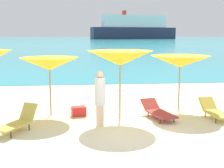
% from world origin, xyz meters
% --- Properties ---
extents(ground_plane, '(50.00, 100.00, 0.30)m').
position_xyz_m(ground_plane, '(0.00, 10.00, -0.15)').
color(ground_plane, beige).
extents(ocean_water, '(650.00, 440.00, 0.02)m').
position_xyz_m(ocean_water, '(0.00, 229.31, 0.01)').
color(ocean_water, '#2DADBC').
rests_on(ocean_water, ground_plane).
extents(umbrella_3, '(2.22, 2.22, 2.12)m').
position_xyz_m(umbrella_3, '(-2.61, 2.73, 1.89)').
color(umbrella_3, '#9E7F59').
rests_on(umbrella_3, ground_plane).
extents(umbrella_4, '(2.32, 2.32, 2.40)m').
position_xyz_m(umbrella_4, '(-0.15, 1.90, 2.14)').
color(umbrella_4, '#9E7F59').
rests_on(umbrella_4, ground_plane).
extents(umbrella_5, '(2.49, 2.49, 2.15)m').
position_xyz_m(umbrella_5, '(2.28, 2.87, 1.92)').
color(umbrella_5, '#9E7F59').
rests_on(umbrella_5, ground_plane).
extents(lounge_chair_1, '(1.16, 1.55, 0.76)m').
position_xyz_m(lounge_chair_1, '(-3.41, 0.87, 0.32)').
color(lounge_chair_1, '#D8BF4C').
rests_on(lounge_chair_1, ground_plane).
extents(lounge_chair_3, '(0.67, 1.59, 0.61)m').
position_xyz_m(lounge_chair_3, '(3.21, 1.71, 0.27)').
color(lounge_chair_3, '#D8BF4C').
rests_on(lounge_chair_3, ground_plane).
extents(lounge_chair_6, '(1.02, 1.81, 0.56)m').
position_xyz_m(lounge_chair_6, '(1.21, 1.89, 0.26)').
color(lounge_chair_6, '#A53333').
rests_on(lounge_chair_6, ground_plane).
extents(beachgoer_1, '(0.34, 0.34, 1.80)m').
position_xyz_m(beachgoer_1, '(-0.88, 1.20, 0.95)').
color(beachgoer_1, beige).
rests_on(beachgoer_1, ground_plane).
extents(cooler_box, '(0.56, 0.45, 0.34)m').
position_xyz_m(cooler_box, '(-1.59, 2.47, 0.17)').
color(cooler_box, red).
rests_on(cooler_box, ground_plane).
extents(cruise_ship, '(63.18, 23.88, 19.73)m').
position_xyz_m(cruise_ship, '(35.73, 206.29, 7.43)').
color(cruise_ship, '#262D47').
rests_on(cruise_ship, ocean_water).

